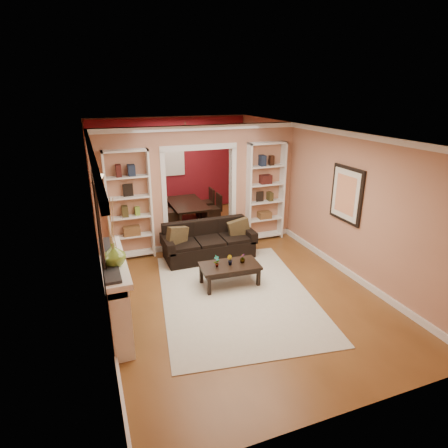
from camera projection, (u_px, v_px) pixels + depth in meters
name	position (u px, v px, depth m)	size (l,w,h in m)	color
floor	(218.00, 265.00, 7.67)	(8.00, 8.00, 0.00)	brown
ceiling	(217.00, 131.00, 6.75)	(8.00, 8.00, 0.00)	white
wall_back	(171.00, 165.00, 10.73)	(8.00, 8.00, 0.00)	tan
wall_front	(353.00, 311.00, 3.69)	(8.00, 8.00, 0.00)	tan
wall_left	(95.00, 215.00, 6.47)	(8.00, 8.00, 0.00)	tan
wall_right	(317.00, 192.00, 7.96)	(8.00, 8.00, 0.00)	tan
partition_wall	(199.00, 188.00, 8.27)	(4.50, 0.15, 2.70)	tan
red_back_panel	(171.00, 166.00, 10.72)	(4.44, 0.04, 2.64)	maroon
dining_window	(171.00, 159.00, 10.60)	(0.78, 0.03, 0.98)	#8CA5CC
area_rug	(236.00, 294.00, 6.59)	(2.55, 3.57, 0.01)	beige
sofa	(209.00, 241.00, 7.93)	(1.94, 0.84, 0.76)	black
pillow_left	(177.00, 235.00, 7.61)	(0.47, 0.13, 0.47)	brown
pillow_right	(239.00, 228.00, 8.06)	(0.45, 0.13, 0.45)	brown
coffee_table	(230.00, 275.00, 6.86)	(1.07, 0.58, 0.41)	black
plant_left	(217.00, 261.00, 6.67)	(0.11, 0.08, 0.22)	#336626
plant_center	(230.00, 260.00, 6.76)	(0.10, 0.08, 0.18)	#336626
plant_right	(242.00, 258.00, 6.84)	(0.10, 0.10, 0.17)	#336626
bookshelf_left	(129.00, 206.00, 7.68)	(0.90, 0.30, 2.30)	white
bookshelf_right	(265.00, 192.00, 8.70)	(0.90, 0.30, 2.30)	white
fireplace	(117.00, 295.00, 5.46)	(0.32, 1.70, 1.16)	white
vase	(114.00, 254.00, 5.01)	(0.31, 0.31, 0.33)	olive
mirror	(98.00, 217.00, 5.00)	(0.03, 0.95, 1.10)	silver
wall_sconce	(96.00, 181.00, 6.82)	(0.18, 0.18, 0.22)	#FFE0A5
framed_art	(346.00, 195.00, 7.00)	(0.04, 0.85, 1.05)	black
dining_table	(188.00, 212.00, 10.06)	(0.89, 1.59, 0.56)	black
dining_chair_nw	(170.00, 212.00, 9.55)	(0.45, 0.45, 0.92)	black
dining_chair_ne	(211.00, 209.00, 9.93)	(0.41, 0.41, 0.82)	black
dining_chair_sw	(165.00, 207.00, 10.10)	(0.41, 0.41, 0.84)	black
dining_chair_se	(204.00, 203.00, 10.46)	(0.41, 0.41, 0.82)	black
chandelier	(181.00, 148.00, 9.36)	(0.50, 0.50, 0.30)	#39241A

